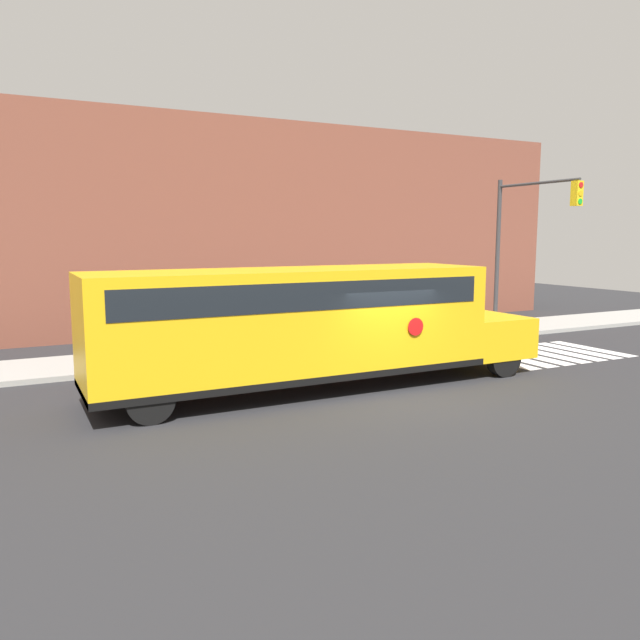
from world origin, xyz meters
TOP-DOWN VIEW (x-y plane):
  - ground_plane at (0.00, 0.00)m, footprint 60.00×60.00m
  - sidewalk_strip at (0.00, 6.50)m, footprint 44.00×3.00m
  - building_backdrop at (0.00, 13.00)m, footprint 32.00×4.00m
  - crosswalk_stripes at (7.32, 2.00)m, footprint 4.70×3.20m
  - school_bus at (-1.64, 1.28)m, footprint 11.79×2.57m
  - stop_sign at (6.85, 5.43)m, footprint 0.65×0.10m
  - traffic_light at (8.50, 4.51)m, footprint 0.28×3.77m

SIDE VIEW (x-z plane):
  - ground_plane at x=0.00m, z-range 0.00..0.00m
  - crosswalk_stripes at x=7.32m, z-range 0.00..0.01m
  - sidewalk_strip at x=0.00m, z-range 0.00..0.15m
  - stop_sign at x=6.85m, z-range 0.38..2.84m
  - school_bus at x=-1.64m, z-range 0.23..3.25m
  - traffic_light at x=8.50m, z-range 0.96..6.83m
  - building_backdrop at x=0.00m, z-range 0.00..8.37m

